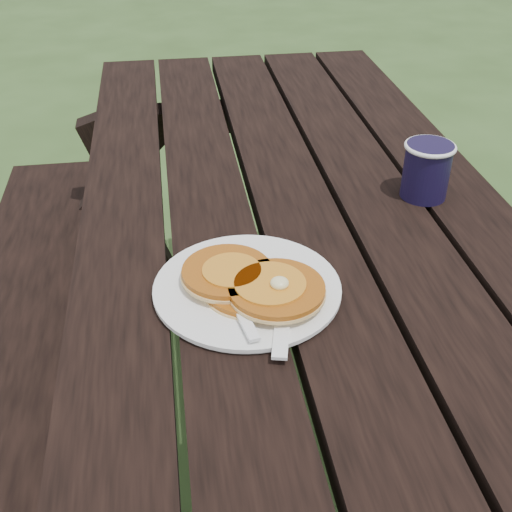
{
  "coord_description": "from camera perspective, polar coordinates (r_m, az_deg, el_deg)",
  "views": [
    {
      "loc": [
        -0.22,
        -0.93,
        1.32
      ],
      "look_at": [
        -0.1,
        -0.19,
        0.8
      ],
      "focal_mm": 45.0,
      "sensor_mm": 36.0,
      "label": 1
    }
  ],
  "objects": [
    {
      "name": "ground",
      "position": [
        1.62,
        2.85,
        -19.69
      ],
      "size": [
        60.0,
        60.0,
        0.0
      ],
      "primitive_type": "plane",
      "color": "#2F471E",
      "rests_on": "ground"
    },
    {
      "name": "picnic_table",
      "position": [
        1.34,
        3.3,
        -10.47
      ],
      "size": [
        1.36,
        1.8,
        0.75
      ],
      "color": "black",
      "rests_on": "ground"
    },
    {
      "name": "plate",
      "position": [
        0.92,
        -0.79,
        -2.93
      ],
      "size": [
        0.29,
        0.29,
        0.01
      ],
      "primitive_type": "cylinder",
      "rotation": [
        0.0,
        0.0,
        -0.09
      ],
      "color": "white",
      "rests_on": "picnic_table"
    },
    {
      "name": "pancake_stack",
      "position": [
        0.9,
        -0.28,
        -2.42
      ],
      "size": [
        0.2,
        0.18,
        0.04
      ],
      "rotation": [
        0.0,
        0.0,
        -0.4
      ],
      "color": "#AD5913",
      "rests_on": "plate"
    },
    {
      "name": "knife",
      "position": [
        0.87,
        2.43,
        -5.05
      ],
      "size": [
        0.06,
        0.18,
        0.0
      ],
      "primitive_type": "cube",
      "rotation": [
        0.0,
        0.0,
        -0.24
      ],
      "color": "white",
      "rests_on": "plate"
    },
    {
      "name": "fork",
      "position": [
        0.86,
        -1.27,
        -5.19
      ],
      "size": [
        0.06,
        0.16,
        0.01
      ],
      "primitive_type": null,
      "rotation": [
        0.0,
        0.0,
        0.18
      ],
      "color": "white",
      "rests_on": "plate"
    },
    {
      "name": "coffee_cup",
      "position": [
        1.18,
        14.96,
        7.63
      ],
      "size": [
        0.09,
        0.09,
        0.1
      ],
      "rotation": [
        0.0,
        0.0,
        0.18
      ],
      "color": "black",
      "rests_on": "picnic_table"
    }
  ]
}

